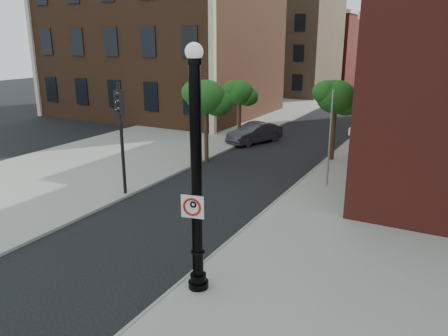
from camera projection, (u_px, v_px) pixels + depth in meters
The scene contains 16 objects.
ground at pixel (141, 258), 13.98m from camera, with size 120.00×120.00×0.00m, color black.
sidewalk_right at pixel (386, 193), 19.68m from camera, with size 8.00×60.00×0.12m, color gray.
sidewalk_left at pixel (197, 130), 33.24m from camera, with size 10.00×50.00×0.12m, color gray.
curb_edge at pixel (302, 180), 21.47m from camera, with size 0.10×60.00×0.14m, color gray.
victorian_building at pixel (163, 15), 38.99m from camera, with size 18.60×14.60×17.95m.
bg_building_tan_a at pixel (284, 45), 54.87m from camera, with size 12.00×12.00×12.00m, color brown.
bg_building_red at pixel (316, 50), 66.97m from camera, with size 12.00×12.00×10.00m, color maroon.
lamppost at pixel (197, 186), 11.28m from camera, with size 0.56×0.56×6.67m.
no_parking_sign at pixel (192, 207), 11.30m from camera, with size 0.62×0.17×0.63m.
parked_car at pixel (255, 133), 29.25m from camera, with size 1.42×4.07×1.34m, color #313035.
traffic_signal_left at pixel (120, 121), 18.53m from camera, with size 0.37×0.43×5.01m.
traffic_signal_right at pixel (357, 122), 17.56m from camera, with size 0.37×0.45×5.21m.
utility_pole at pixel (330, 141), 19.78m from camera, with size 0.09×0.09×4.57m, color #999999.
street_tree_a at pixel (207, 98), 23.70m from camera, with size 2.57×2.32×4.63m.
street_tree_b at pixel (240, 93), 29.46m from camera, with size 2.26×2.04×4.06m.
street_tree_c at pixel (336, 98), 23.96m from camera, with size 2.55×2.30×4.59m.
Camera 1 is at (8.32, -9.81, 6.74)m, focal length 35.00 mm.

